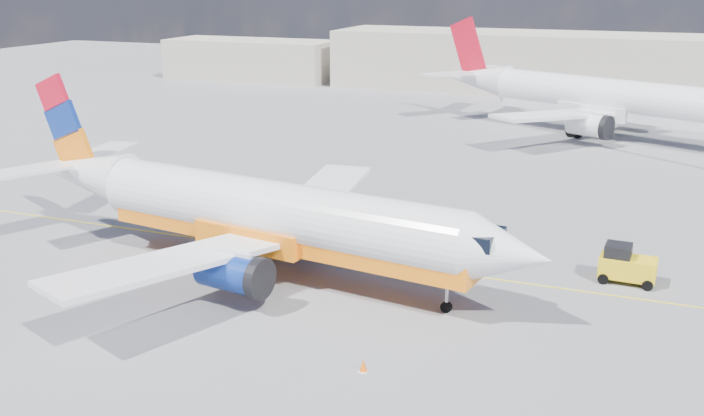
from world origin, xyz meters
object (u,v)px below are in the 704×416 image
(second_jet, at_px, (600,99))
(gse_tug, at_px, (626,265))
(main_jet, at_px, (261,213))
(traffic_cone, at_px, (363,366))

(second_jet, bearing_deg, gse_tug, -59.93)
(second_jet, xyz_separation_m, gse_tug, (4.84, -40.58, -2.77))
(main_jet, height_order, second_jet, second_jet)
(main_jet, bearing_deg, traffic_cone, -34.73)
(main_jet, distance_m, second_jet, 48.42)
(gse_tug, bearing_deg, traffic_cone, -120.69)
(main_jet, bearing_deg, second_jet, 81.52)
(main_jet, height_order, traffic_cone, main_jet)
(gse_tug, xyz_separation_m, traffic_cone, (-9.62, -14.44, -0.71))
(main_jet, relative_size, traffic_cone, 60.86)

